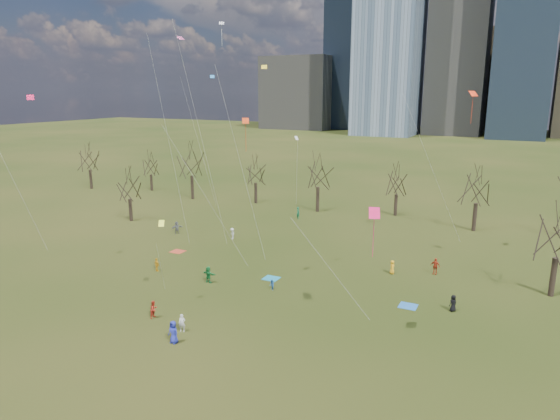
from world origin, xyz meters
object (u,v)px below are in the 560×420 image
at_px(blanket_navy, 408,306).
at_px(person_4, 157,265).
at_px(blanket_teal, 271,278).
at_px(blanket_crimson, 178,251).
at_px(person_0, 173,332).
at_px(person_1, 182,323).
at_px(person_2, 154,309).

relative_size(blanket_navy, person_4, 1.09).
distance_m(blanket_teal, person_4, 12.69).
relative_size(blanket_crimson, person_0, 0.88).
bearing_deg(person_1, person_4, 110.42).
distance_m(blanket_navy, person_2, 22.73).
relative_size(person_2, person_4, 1.07).
bearing_deg(person_1, blanket_crimson, 101.55).
height_order(person_0, person_4, person_0).
height_order(blanket_crimson, person_4, person_4).
height_order(blanket_navy, person_1, person_1).
relative_size(blanket_navy, person_0, 0.88).
relative_size(person_0, person_1, 1.22).
bearing_deg(blanket_teal, person_1, -94.68).
relative_size(person_0, person_4, 1.24).
xyz_separation_m(person_0, person_4, (-11.61, 11.99, -0.18)).
bearing_deg(blanket_teal, person_4, -163.79).
xyz_separation_m(blanket_navy, blanket_crimson, (-28.73, 3.53, 0.00)).
height_order(blanket_teal, person_0, person_0).
height_order(blanket_teal, person_1, person_1).
distance_m(blanket_navy, person_4, 26.71).
distance_m(person_1, person_4, 15.00).
height_order(blanket_teal, person_2, person_2).
distance_m(blanket_navy, person_1, 20.29).
bearing_deg(blanket_navy, person_0, -135.01).
bearing_deg(person_0, blanket_teal, 95.10).
distance_m(blanket_crimson, person_2, 18.34).
height_order(blanket_teal, blanket_navy, same).
bearing_deg(person_2, person_4, 38.65).
bearing_deg(person_1, blanket_navy, 13.17).
xyz_separation_m(blanket_teal, person_1, (-1.12, -13.68, 0.73)).
xyz_separation_m(blanket_crimson, person_2, (9.52, -15.65, 0.77)).
xyz_separation_m(blanket_crimson, person_4, (2.20, -6.47, 0.72)).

